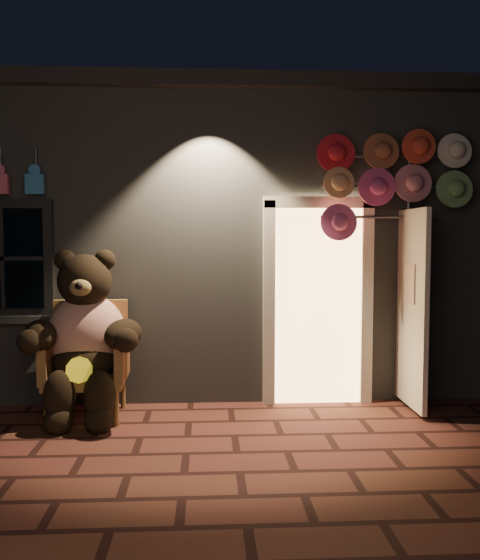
{
  "coord_description": "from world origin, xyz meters",
  "views": [
    {
      "loc": [
        0.17,
        -4.74,
        1.75
      ],
      "look_at": [
        0.5,
        1.0,
        1.35
      ],
      "focal_mm": 38.0,
      "sensor_mm": 36.0,
      "label": 1
    }
  ],
  "objects": [
    {
      "name": "shop_building",
      "position": [
        0.0,
        3.99,
        1.74
      ],
      "size": [
        7.3,
        5.95,
        3.51
      ],
      "color": "slate",
      "rests_on": "ground"
    },
    {
      "name": "hat_rack",
      "position": [
        2.06,
        1.28,
        2.37
      ],
      "size": [
        1.6,
        0.22,
        2.83
      ],
      "color": "#59595E",
      "rests_on": "ground"
    },
    {
      "name": "teddy_bear",
      "position": [
        -1.0,
        0.98,
        0.8
      ],
      "size": [
        1.22,
        0.95,
        1.68
      ],
      "rotation": [
        0.0,
        0.0,
        0.03
      ],
      "color": "#B32F13",
      "rests_on": "ground"
    },
    {
      "name": "wicker_armchair",
      "position": [
        -1.0,
        1.12,
        0.56
      ],
      "size": [
        0.8,
        0.72,
        1.13
      ],
      "rotation": [
        0.0,
        0.0,
        0.03
      ],
      "color": "olive",
      "rests_on": "ground"
    },
    {
      "name": "ground",
      "position": [
        0.0,
        0.0,
        0.0
      ],
      "size": [
        60.0,
        60.0,
        0.0
      ],
      "primitive_type": "plane",
      "color": "#4F231E",
      "rests_on": "ground"
    }
  ]
}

